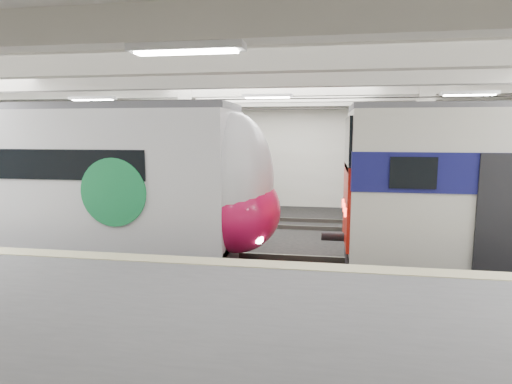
# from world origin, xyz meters

# --- Properties ---
(station_hall) EXTENTS (36.00, 24.00, 5.75)m
(station_hall) POSITION_xyz_m (0.00, -1.74, 3.24)
(station_hall) COLOR black
(station_hall) RESTS_ON ground
(modern_emu) EXTENTS (14.38, 2.97, 4.61)m
(modern_emu) POSITION_xyz_m (-5.92, -0.00, 2.27)
(modern_emu) COLOR silver
(modern_emu) RESTS_ON ground
(far_train) EXTENTS (13.21, 2.98, 4.23)m
(far_train) POSITION_xyz_m (-8.00, 5.50, 2.19)
(far_train) COLOR silver
(far_train) RESTS_ON ground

